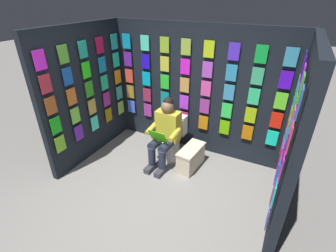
# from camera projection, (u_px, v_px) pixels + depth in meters

# --- Properties ---
(ground_plane) EXTENTS (30.00, 30.00, 0.00)m
(ground_plane) POSITION_uv_depth(u_px,v_px,m) (139.00, 215.00, 3.33)
(ground_plane) COLOR gray
(display_wall_back) EXTENTS (3.22, 0.14, 2.26)m
(display_wall_back) POSITION_uv_depth(u_px,v_px,m) (196.00, 91.00, 4.30)
(display_wall_back) COLOR black
(display_wall_back) RESTS_ON ground
(display_wall_left) EXTENTS (0.14, 1.90, 2.26)m
(display_wall_left) POSITION_uv_depth(u_px,v_px,m) (293.00, 140.00, 2.88)
(display_wall_left) COLOR black
(display_wall_left) RESTS_ON ground
(display_wall_right) EXTENTS (0.14, 1.90, 2.26)m
(display_wall_right) POSITION_uv_depth(u_px,v_px,m) (87.00, 94.00, 4.17)
(display_wall_right) COLOR black
(display_wall_right) RESTS_ON ground
(toilet) EXTENTS (0.41, 0.56, 0.77)m
(toilet) POSITION_uv_depth(u_px,v_px,m) (171.00, 140.00, 4.39)
(toilet) COLOR white
(toilet) RESTS_ON ground
(person_reading) EXTENTS (0.53, 0.69, 1.19)m
(person_reading) POSITION_uv_depth(u_px,v_px,m) (165.00, 133.00, 4.09)
(person_reading) COLOR gold
(person_reading) RESTS_ON ground
(comic_longbox_near) EXTENTS (0.32, 0.62, 0.39)m
(comic_longbox_near) POSITION_uv_depth(u_px,v_px,m) (191.00, 158.00, 4.16)
(comic_longbox_near) COLOR beige
(comic_longbox_near) RESTS_ON ground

